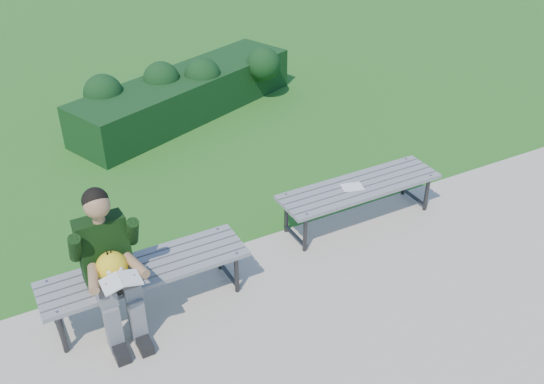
% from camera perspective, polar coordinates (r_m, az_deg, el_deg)
% --- Properties ---
extents(ground, '(80.00, 80.00, 0.00)m').
position_cam_1_polar(ground, '(6.29, -2.50, -4.90)').
color(ground, '#34691D').
rests_on(ground, ground).
extents(walkway, '(30.00, 3.50, 0.02)m').
position_cam_1_polar(walkway, '(5.16, 6.44, -15.14)').
color(walkway, beige).
rests_on(walkway, ground).
extents(hedge, '(3.67, 2.17, 0.84)m').
position_cam_1_polar(hedge, '(8.97, -8.17, 9.37)').
color(hedge, '#0C380D').
rests_on(hedge, ground).
extents(bench_left, '(1.80, 0.50, 0.46)m').
position_cam_1_polar(bench_left, '(5.39, -11.85, -7.39)').
color(bench_left, gray).
rests_on(bench_left, walkway).
extents(bench_right, '(1.80, 0.50, 0.46)m').
position_cam_1_polar(bench_right, '(6.45, 8.26, 0.26)').
color(bench_right, gray).
rests_on(bench_right, walkway).
extents(seated_boy, '(0.56, 0.76, 1.31)m').
position_cam_1_polar(seated_boy, '(5.09, -15.08, -6.33)').
color(seated_boy, slate).
rests_on(seated_boy, walkway).
extents(paper_sheet, '(0.25, 0.21, 0.01)m').
position_cam_1_polar(paper_sheet, '(6.37, 7.56, 0.47)').
color(paper_sheet, white).
rests_on(paper_sheet, bench_right).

